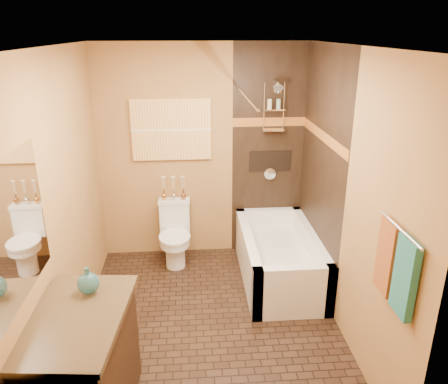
{
  "coord_description": "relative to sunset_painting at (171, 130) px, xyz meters",
  "views": [
    {
      "loc": [
        -0.14,
        -3.42,
        2.62
      ],
      "look_at": [
        0.16,
        0.4,
        1.18
      ],
      "focal_mm": 35.0,
      "sensor_mm": 36.0,
      "label": 1
    }
  ],
  "objects": [
    {
      "name": "bathtub",
      "position": [
        1.15,
        -0.73,
        -1.33
      ],
      "size": [
        0.8,
        1.5,
        0.55
      ],
      "color": "white",
      "rests_on": "floor"
    },
    {
      "name": "curtain_rod",
      "position": [
        0.75,
        -0.73,
        0.47
      ],
      "size": [
        0.03,
        1.55,
        0.03
      ],
      "primitive_type": "cylinder",
      "rotation": [
        1.57,
        0.0,
        0.0
      ],
      "color": "silver",
      "rests_on": "wall_back"
    },
    {
      "name": "wall_right",
      "position": [
        1.55,
        -1.48,
        -0.3
      ],
      "size": [
        0.02,
        3.0,
        2.5
      ],
      "primitive_type": "cube",
      "color": "#B07B44",
      "rests_on": "floor"
    },
    {
      "name": "teal_bottle",
      "position": [
        -0.53,
        -2.21,
        -0.57
      ],
      "size": [
        0.16,
        0.16,
        0.24
      ],
      "primitive_type": null,
      "rotation": [
        0.0,
        0.0,
        -0.05
      ],
      "color": "#236369",
      "rests_on": "vanity"
    },
    {
      "name": "vanity_mirror",
      "position": [
        -0.84,
        -2.48,
        -0.05
      ],
      "size": [
        0.01,
        1.0,
        0.9
      ],
      "primitive_type": "cube",
      "color": "white",
      "rests_on": "wall_left"
    },
    {
      "name": "ceiling",
      "position": [
        0.35,
        -1.48,
        0.95
      ],
      "size": [
        3.0,
        3.0,
        0.0
      ],
      "primitive_type": "plane",
      "color": "silver",
      "rests_on": "wall_back"
    },
    {
      "name": "alcove_tile_back",
      "position": [
        1.12,
        0.01,
        -0.3
      ],
      "size": [
        0.85,
        0.01,
        2.5
      ],
      "primitive_type": "cube",
      "color": "black",
      "rests_on": "wall_back"
    },
    {
      "name": "bud_vases",
      "position": [
        0.0,
        -0.09,
        -0.66
      ],
      "size": [
        0.29,
        0.06,
        0.28
      ],
      "color": "gold",
      "rests_on": "toilet"
    },
    {
      "name": "towel_teal",
      "position": [
        1.51,
        -2.66,
        -0.37
      ],
      "size": [
        0.05,
        0.22,
        0.52
      ],
      "primitive_type": "cube",
      "color": "#217164",
      "rests_on": "towel_bar"
    },
    {
      "name": "toilet",
      "position": [
        0.0,
        -0.25,
        -1.18
      ],
      "size": [
        0.37,
        0.55,
        0.73
      ],
      "rotation": [
        0.0,
        0.0,
        -0.03
      ],
      "color": "white",
      "rests_on": "floor"
    },
    {
      "name": "towel_rust",
      "position": [
        1.51,
        -2.4,
        -0.37
      ],
      "size": [
        0.05,
        0.22,
        0.52
      ],
      "primitive_type": "cube",
      "color": "brown",
      "rests_on": "towel_bar"
    },
    {
      "name": "wall_front",
      "position": [
        0.35,
        -2.98,
        -0.3
      ],
      "size": [
        2.4,
        0.02,
        2.5
      ],
      "primitive_type": "cube",
      "color": "#B07B44",
      "rests_on": "floor"
    },
    {
      "name": "wall_left",
      "position": [
        -0.85,
        -1.48,
        -0.3
      ],
      "size": [
        0.02,
        3.0,
        2.5
      ],
      "primitive_type": "cube",
      "color": "#B07B44",
      "rests_on": "floor"
    },
    {
      "name": "alcove_niche",
      "position": [
        1.15,
        0.01,
        -0.4
      ],
      "size": [
        0.5,
        0.01,
        0.25
      ],
      "primitive_type": "cube",
      "color": "black",
      "rests_on": "alcove_tile_back"
    },
    {
      "name": "vanity",
      "position": [
        -0.58,
        -2.48,
        -1.1
      ],
      "size": [
        0.71,
        1.06,
        0.89
      ],
      "rotation": [
        0.0,
        0.0,
        -0.1
      ],
      "color": "black",
      "rests_on": "floor"
    },
    {
      "name": "mosaic_band_right",
      "position": [
        1.53,
        -0.73,
        0.07
      ],
      "size": [
        0.01,
        1.5,
        0.1
      ],
      "primitive_type": "cube",
      "color": "#964F1B",
      "rests_on": "alcove_tile_right"
    },
    {
      "name": "floor",
      "position": [
        0.35,
        -1.48,
        -1.55
      ],
      "size": [
        3.0,
        3.0,
        0.0
      ],
      "primitive_type": "plane",
      "color": "black",
      "rests_on": "ground"
    },
    {
      "name": "alcove_tile_right",
      "position": [
        1.54,
        -0.73,
        -0.3
      ],
      "size": [
        0.01,
        1.5,
        2.5
      ],
      "primitive_type": "cube",
      "color": "black",
      "rests_on": "wall_right"
    },
    {
      "name": "wall_back",
      "position": [
        0.35,
        0.02,
        -0.3
      ],
      "size": [
        2.4,
        0.02,
        2.5
      ],
      "primitive_type": "cube",
      "color": "#B07B44",
      "rests_on": "floor"
    },
    {
      "name": "mosaic_band_back",
      "position": [
        1.12,
        0.0,
        0.07
      ],
      "size": [
        0.85,
        0.01,
        0.1
      ],
      "primitive_type": "cube",
      "color": "#964F1B",
      "rests_on": "alcove_tile_back"
    },
    {
      "name": "towel_bar",
      "position": [
        1.5,
        -2.53,
        -0.1
      ],
      "size": [
        0.02,
        0.55,
        0.02
      ],
      "primitive_type": "cylinder",
      "rotation": [
        1.57,
        0.0,
        0.0
      ],
      "color": "silver",
      "rests_on": "wall_right"
    },
    {
      "name": "shower_fixtures",
      "position": [
        1.15,
        -0.1,
        0.12
      ],
      "size": [
        0.24,
        0.33,
        1.16
      ],
      "color": "silver",
      "rests_on": "floor"
    },
    {
      "name": "sunset_painting",
      "position": [
        0.0,
        0.0,
        0.0
      ],
      "size": [
        0.9,
        0.04,
        0.7
      ],
      "primitive_type": "cube",
      "color": "gold",
      "rests_on": "wall_back"
    }
  ]
}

